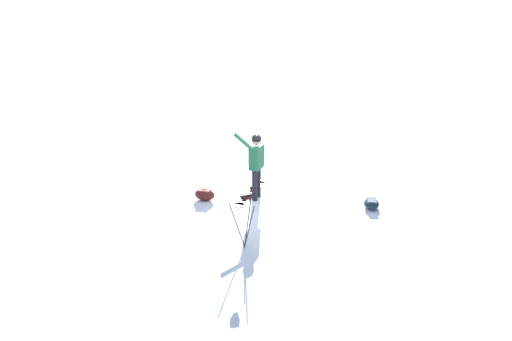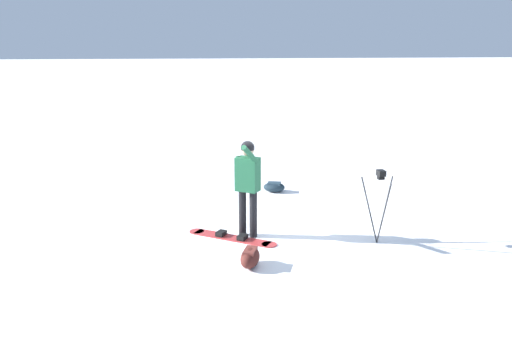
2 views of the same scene
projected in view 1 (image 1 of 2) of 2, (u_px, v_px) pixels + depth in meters
ground_plane at (271, 211)px, 13.48m from camera, size 300.00×300.00×0.00m
snowboarder at (256, 160)px, 13.62m from camera, size 0.48×0.79×1.81m
snowboard at (251, 192)px, 14.33m from camera, size 1.47×1.16×0.10m
gear_bag_large at (371, 203)px, 13.57m from camera, size 0.61×0.52×0.23m
camera_tripod at (244, 209)px, 11.58m from camera, size 0.59×0.58×1.33m
gear_bag_small at (205, 194)px, 13.93m from camera, size 0.48×0.59×0.30m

